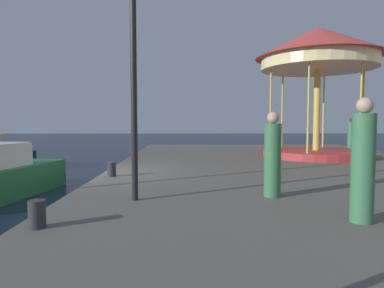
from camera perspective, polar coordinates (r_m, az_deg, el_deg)
name	(u,v)px	position (r m, az deg, el deg)	size (l,w,h in m)	color
ground_plane	(105,198)	(10.76, -14.53, -8.82)	(120.00, 120.00, 0.00)	black
quay_dock	(312,184)	(11.09, 19.61, -6.44)	(12.73, 24.99, 0.80)	#5B564F
carousel	(318,60)	(15.86, 20.58, 13.15)	(5.34, 5.34, 5.57)	#B23333
lamp_post_mid_promenade	(133,41)	(6.72, -9.91, 16.84)	(0.36, 0.36, 4.48)	black
bollard_south	(37,214)	(5.38, -24.78, -10.73)	(0.24, 0.24, 0.40)	#2D2D33
bollard_center	(112,169)	(9.68, -13.44, -4.18)	(0.24, 0.24, 0.40)	#2D2D33
person_near_carousel	(273,157)	(6.99, 13.50, -2.19)	(0.34, 0.34, 1.72)	#387247
person_by_the_water	(351,135)	(20.65, 25.33, 1.40)	(0.34, 0.34, 1.74)	#387247
person_far_corner	(363,164)	(5.67, 26.98, -3.05)	(0.34, 0.34, 1.88)	#387247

